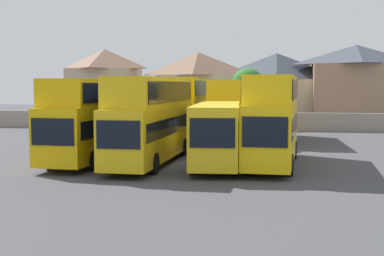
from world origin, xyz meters
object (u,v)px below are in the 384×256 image
Objects in this scene: bus_8 at (274,106)px; bus_4 at (273,115)px; bus_2 at (152,115)px; tree_left_of_lot at (248,85)px; house_terrace_centre at (198,87)px; bus_6 at (187,105)px; bus_3 at (217,130)px; bus_7 at (234,107)px; bus_1 at (95,115)px; house_terrace_left at (105,85)px; house_terrace_right at (277,88)px; bus_5 at (150,115)px; house_terrace_far_right at (356,85)px.

bus_4 is at bearing -1.68° from bus_8.
bus_8 is at bearing 155.81° from bus_2.
bus_8 is 12.46m from tree_left_of_lot.
bus_6 is at bearing -84.46° from house_terrace_centre.
bus_3 is 0.96× the size of bus_7.
bus_1 is 1.22× the size of house_terrace_left.
house_terrace_right is (6.85, 32.47, 1.37)m from bus_2.
house_terrace_left is 20.10m from house_terrace_right.
house_terrace_left reaches higher than bus_4.
house_terrace_far_right is at bearing 137.50° from bus_5.
bus_4 is 0.96× the size of bus_5.
bus_5 is 18.92m from house_terrace_centre.
house_terrace_far_right reaches higher than bus_8.
bus_2 is at bearing -101.92° from house_terrace_right.
bus_4 is 13.76m from bus_7.
bus_7 is 24.73m from house_terrace_left.
bus_1 is at bearing -107.67° from house_terrace_right.
house_terrace_far_right reaches higher than bus_6.
bus_8 is 20.31m from house_terrace_centre.
bus_7 is 19.28m from house_terrace_right.
house_terrace_far_right is 12.50m from tree_left_of_lot.
house_terrace_left is at bearing -177.42° from house_terrace_right.
bus_2 is 1.38× the size of house_terrace_left.
bus_1 is 0.96× the size of house_terrace_right.
bus_6 is at bearing -167.46° from bus_3.
bus_8 is 1.18× the size of house_terrace_centre.
bus_5 is at bearing -177.19° from bus_1.
bus_1 is at bearing -23.41° from bus_7.
house_terrace_far_right is 1.56× the size of tree_left_of_lot.
bus_5 is 3.15m from bus_6.
bus_7 is 1.14× the size of house_terrace_far_right.
tree_left_of_lot reaches higher than bus_5.
house_terrace_centre is at bearing -179.22° from bus_5.
bus_7 is at bearing -99.73° from house_terrace_right.
bus_3 is 1.09× the size of house_terrace_far_right.
house_terrace_centre reaches higher than bus_4.
bus_8 is at bearing -41.05° from house_terrace_left.
house_terrace_centre reaches higher than bus_7.
bus_5 is 1.27× the size of house_terrace_left.
house_terrace_left reaches higher than house_terrace_right.
tree_left_of_lot is (-2.92, -6.33, 0.40)m from house_terrace_right.
bus_6 is 1.79× the size of tree_left_of_lot.
tree_left_of_lot reaches higher than bus_6.
bus_3 is (3.81, -0.18, -0.81)m from bus_2.
bus_1 is 15.19m from bus_7.
bus_1 is 3.47m from bus_2.
house_terrace_centre is (-5.96, 32.50, 2.27)m from bus_3.
bus_4 is (10.35, 0.08, 0.09)m from bus_1.
bus_6 is at bearing -92.64° from bus_7.
bus_1 is at bearing -86.44° from bus_4.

